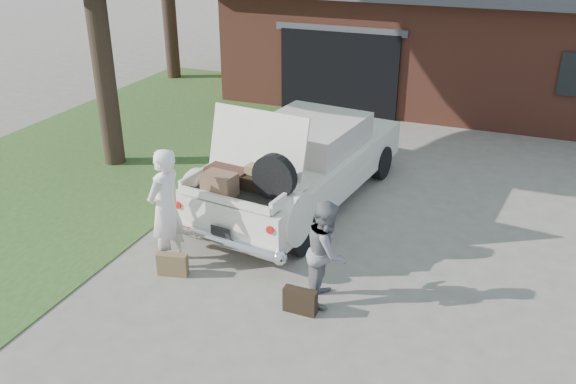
% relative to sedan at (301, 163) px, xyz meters
% --- Properties ---
extents(ground, '(90.00, 90.00, 0.00)m').
position_rel_sedan_xyz_m(ground, '(0.51, -2.50, -0.78)').
color(ground, gray).
rests_on(ground, ground).
extents(grass_strip, '(6.00, 16.00, 0.02)m').
position_rel_sedan_xyz_m(grass_strip, '(-4.99, 0.50, -0.77)').
color(grass_strip, '#2D4C1E').
rests_on(grass_strip, ground).
extents(house, '(12.80, 7.80, 3.30)m').
position_rel_sedan_xyz_m(house, '(1.49, 8.97, 0.89)').
color(house, brown).
rests_on(house, ground).
extents(sedan, '(2.70, 5.51, 2.17)m').
position_rel_sedan_xyz_m(sedan, '(0.00, 0.00, 0.00)').
color(sedan, white).
rests_on(sedan, ground).
extents(woman_left, '(0.53, 0.74, 1.90)m').
position_rel_sedan_xyz_m(woman_left, '(-1.11, -2.82, 0.17)').
color(woman_left, white).
rests_on(woman_left, ground).
extents(woman_right, '(0.69, 0.82, 1.51)m').
position_rel_sedan_xyz_m(woman_right, '(1.45, -2.82, -0.02)').
color(woman_right, slate).
rests_on(woman_right, ground).
extents(suitcase_left, '(0.48, 0.24, 0.36)m').
position_rel_sedan_xyz_m(suitcase_left, '(-0.88, -3.11, -0.60)').
color(suitcase_left, olive).
rests_on(suitcase_left, ground).
extents(suitcase_right, '(0.47, 0.16, 0.36)m').
position_rel_sedan_xyz_m(suitcase_right, '(1.23, -3.28, -0.60)').
color(suitcase_right, black).
rests_on(suitcase_right, ground).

